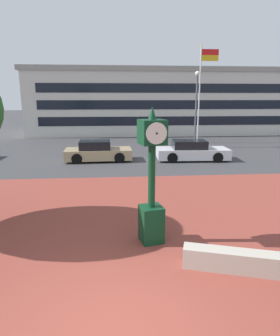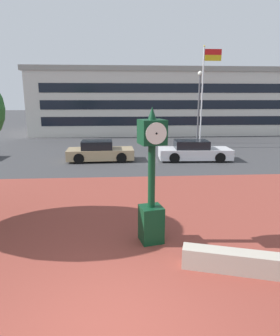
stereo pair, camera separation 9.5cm
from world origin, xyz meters
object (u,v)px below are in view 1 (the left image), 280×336
at_px(car_street_mid, 192,151).
at_px(flagpole_primary, 202,87).
at_px(street_clock, 152,184).
at_px(civic_building, 160,102).
at_px(car_street_near, 98,152).
at_px(street_lamp_post, 196,101).

relative_size(car_street_mid, flagpole_primary, 0.57).
bearing_deg(street_clock, civic_building, 68.67).
bearing_deg(car_street_mid, flagpole_primary, 163.21).
height_order(street_clock, flagpole_primary, flagpole_primary).
xyz_separation_m(street_clock, car_street_near, (-2.10, 11.07, -1.09)).
distance_m(flagpole_primary, civic_building, 10.71).
distance_m(street_clock, flagpole_primary, 19.36).
xyz_separation_m(street_clock, flagpole_primary, (6.47, 17.98, 3.16)).
xyz_separation_m(civic_building, street_lamp_post, (0.94, -12.71, 0.16)).
bearing_deg(civic_building, street_lamp_post, -85.76).
bearing_deg(street_clock, flagpole_primary, 57.87).
bearing_deg(civic_building, flagpole_primary, -79.31).
height_order(street_clock, civic_building, civic_building).
relative_size(street_clock, street_lamp_post, 0.62).
height_order(car_street_mid, flagpole_primary, flagpole_primary).
bearing_deg(car_street_near, flagpole_primary, 126.75).
xyz_separation_m(flagpole_primary, civic_building, (-1.97, 10.45, -1.30)).
bearing_deg(civic_building, car_street_near, -110.80).
distance_m(car_street_near, flagpole_primary, 11.80).
distance_m(street_clock, car_street_near, 11.32).
bearing_deg(car_street_mid, car_street_near, -89.98).
distance_m(street_clock, street_lamp_post, 16.75).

